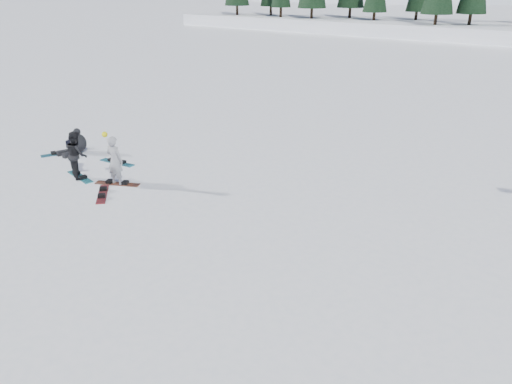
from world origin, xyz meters
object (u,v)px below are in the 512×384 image
Objects in this scene: snowboarder_woman at (115,160)px; gear_bag at (73,144)px; snowboarder_man at (77,155)px; snowboard_loose_c at (117,163)px; snowboard_loose_b at (103,194)px; seated_rider at (77,143)px; snowboard_loose_a at (61,153)px.

snowboarder_woman is 3.97× the size of gear_bag.
snowboarder_man is at bearing 2.75° from snowboarder_woman.
snowboard_loose_b is (2.01, -2.18, 0.00)m from snowboard_loose_c.
snowboarder_woman is 1.19× the size of snowboard_loose_b.
snowboard_loose_b is at bearing -18.34° from seated_rider.
snowboarder_woman is at bearing -17.92° from gear_bag.
snowboard_loose_c is 2.96m from snowboard_loose_b.
gear_bag is at bearing -28.10° from snowboarder_woman.
snowboarder_woman is at bearing -44.62° from snowboard_loose_c.
snowboarder_man is 3.62m from gear_bag.
snowboard_loose_a is at bearing 1.12° from snowboarder_man.
seated_rider is at bearing 177.00° from snowboard_loose_c.
seated_rider is at bearing -13.54° from snowboard_loose_a.
seated_rider is 0.78× the size of snowboard_loose_c.
snowboard_loose_b is (4.59, -1.56, 0.00)m from snowboard_loose_a.
snowboard_loose_c is (-0.14, 1.69, -0.79)m from snowboarder_man.
snowboarder_man is at bearing -87.44° from snowboard_loose_a.
snowboarder_man reaches higher than snowboard_loose_b.
snowboard_loose_c is at bearing -52.45° from snowboard_loose_a.
snowboarder_woman is at bearing -9.73° from seated_rider.
snowboarder_man is at bearing -151.90° from snowboard_loose_b.
snowboard_loose_a and snowboard_loose_b have the same top height.
gear_bag is 5.43m from snowboard_loose_b.
snowboard_loose_c is at bearing -62.48° from snowboarder_man.
gear_bag reaches higher than snowboard_loose_a.
snowboarder_man is 2.08m from snowboard_loose_b.
seated_rider is 2.61× the size of gear_bag.
snowboard_loose_a is at bearing -67.43° from gear_bag.
snowboarder_man is 1.08× the size of snowboard_loose_a.
snowboarder_woman reaches higher than snowboard_loose_c.
snowboard_loose_b is at bearing -25.29° from gear_bag.
snowboarder_man is at bearing -26.19° from seated_rider.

